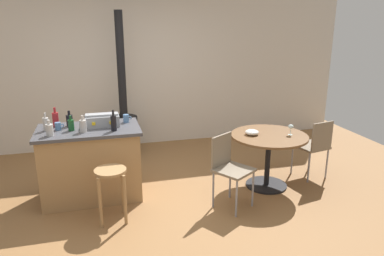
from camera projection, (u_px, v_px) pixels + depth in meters
ground_plane at (152, 203)px, 4.54m from camera, size 8.80×8.80×0.00m
back_wall at (129, 70)px, 6.35m from camera, size 8.00×0.10×2.70m
kitchen_island at (91, 163)px, 4.59m from camera, size 1.24×0.74×0.91m
wooden_stool at (111, 182)px, 4.03m from camera, size 0.35×0.35×0.62m
dining_table at (269, 147)px, 4.85m from camera, size 1.01×1.01×0.73m
folding_chair_near at (229, 165)px, 4.35m from camera, size 0.55×0.55×0.88m
folding_chair_far at (315, 144)px, 5.13m from camera, size 0.47×0.47×0.86m
wood_stove at (124, 122)px, 6.06m from camera, size 0.44×0.45×2.34m
toolbox at (102, 120)px, 4.53m from camera, size 0.41×0.22×0.16m
bottle_0 at (114, 123)px, 4.34m from camera, size 0.07×0.07×0.25m
bottle_1 at (46, 124)px, 4.35m from camera, size 0.07×0.07×0.22m
bottle_2 at (83, 126)px, 4.30m from camera, size 0.08×0.08×0.20m
bottle_3 at (70, 120)px, 4.54m from camera, size 0.08×0.08×0.20m
bottle_4 at (49, 130)px, 4.16m from camera, size 0.08×0.08×0.19m
bottle_5 at (71, 125)px, 4.36m from camera, size 0.07×0.07×0.18m
bottle_6 at (56, 119)px, 4.51m from camera, size 0.07×0.07×0.24m
cup_0 at (58, 126)px, 4.39m from camera, size 0.11×0.07×0.09m
cup_1 at (126, 118)px, 4.71m from camera, size 0.11×0.07×0.10m
wine_glass at (291, 127)px, 4.77m from camera, size 0.07×0.07×0.14m
serving_bowl at (252, 132)px, 4.80m from camera, size 0.18×0.18×0.07m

